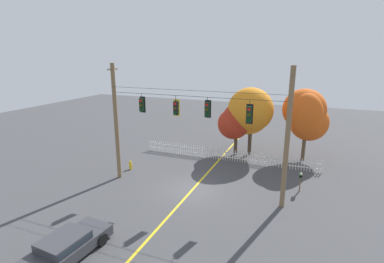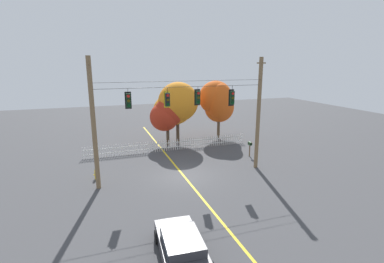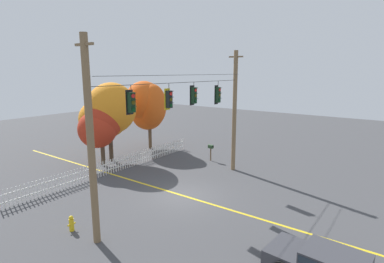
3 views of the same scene
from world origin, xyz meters
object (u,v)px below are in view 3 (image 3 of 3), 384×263
(traffic_signal_eastbound_side, at_px, (218,95))
(autumn_maple_near_fence, at_px, (101,125))
(autumn_maple_mid, at_px, (108,113))
(fire_hydrant, at_px, (71,223))
(traffic_signal_westbound_side, at_px, (131,102))
(roadside_mailbox, at_px, (211,148))
(autumn_oak_far_east, at_px, (147,106))
(traffic_signal_northbound_primary, at_px, (194,95))
(traffic_signal_southbound_primary, at_px, (169,99))

(traffic_signal_eastbound_side, xyz_separation_m, autumn_maple_near_fence, (-2.86, 8.78, -2.57))
(autumn_maple_mid, bearing_deg, traffic_signal_eastbound_side, -78.99)
(autumn_maple_mid, bearing_deg, fire_hydrant, -138.19)
(traffic_signal_westbound_side, bearing_deg, roadside_mailbox, 13.45)
(traffic_signal_westbound_side, bearing_deg, autumn_oak_far_east, 41.74)
(traffic_signal_eastbound_side, bearing_deg, autumn_maple_near_fence, 108.04)
(traffic_signal_westbound_side, height_order, traffic_signal_northbound_primary, same)
(traffic_signal_northbound_primary, height_order, traffic_signal_eastbound_side, same)
(traffic_signal_eastbound_side, xyz_separation_m, fire_hydrant, (-10.08, 1.72, -5.44))
(traffic_signal_westbound_side, bearing_deg, traffic_signal_eastbound_side, 0.01)
(traffic_signal_southbound_primary, bearing_deg, traffic_signal_westbound_side, 180.00)
(traffic_signal_eastbound_side, bearing_deg, traffic_signal_westbound_side, -179.99)
(autumn_oak_far_east, bearing_deg, traffic_signal_southbound_primary, -130.25)
(traffic_signal_westbound_side, distance_m, autumn_oak_far_east, 14.70)
(autumn_maple_near_fence, height_order, autumn_maple_mid, autumn_maple_mid)
(traffic_signal_northbound_primary, bearing_deg, traffic_signal_eastbound_side, 0.01)
(traffic_signal_southbound_primary, height_order, autumn_maple_mid, traffic_signal_southbound_primary)
(traffic_signal_northbound_primary, bearing_deg, autumn_oak_far_east, 58.41)
(traffic_signal_westbound_side, xyz_separation_m, traffic_signal_southbound_primary, (2.67, -0.00, -0.05))
(autumn_oak_far_east, relative_size, fire_hydrant, 8.60)
(roadside_mailbox, bearing_deg, autumn_maple_mid, 128.00)
(traffic_signal_westbound_side, xyz_separation_m, autumn_oak_far_east, (10.89, 9.71, -1.78))
(traffic_signal_westbound_side, xyz_separation_m, autumn_maple_mid, (5.87, 9.14, -1.85))
(traffic_signal_southbound_primary, height_order, autumn_oak_far_east, traffic_signal_southbound_primary)
(traffic_signal_southbound_primary, distance_m, autumn_oak_far_east, 12.84)
(traffic_signal_westbound_side, relative_size, autumn_maple_mid, 0.21)
(autumn_oak_far_east, bearing_deg, traffic_signal_eastbound_side, -108.46)
(traffic_signal_southbound_primary, distance_m, autumn_maple_near_fence, 9.41)
(traffic_signal_southbound_primary, distance_m, fire_hydrant, 7.69)
(traffic_signal_northbound_primary, distance_m, autumn_oak_far_east, 11.54)
(fire_hydrant, bearing_deg, traffic_signal_westbound_side, -35.22)
(autumn_maple_near_fence, relative_size, autumn_maple_mid, 0.77)
(traffic_signal_southbound_primary, relative_size, traffic_signal_eastbound_side, 0.92)
(autumn_oak_far_east, xyz_separation_m, roadside_mailbox, (0.07, -7.09, -3.02))
(autumn_maple_mid, bearing_deg, traffic_signal_southbound_primary, -109.31)
(traffic_signal_westbound_side, bearing_deg, fire_hydrant, 144.78)
(traffic_signal_southbound_primary, xyz_separation_m, roadside_mailbox, (8.29, 2.62, -4.75))
(autumn_maple_near_fence, bearing_deg, autumn_maple_mid, 18.12)
(autumn_oak_far_east, height_order, roadside_mailbox, autumn_oak_far_east)
(roadside_mailbox, bearing_deg, autumn_maple_near_fence, 135.06)
(traffic_signal_westbound_side, distance_m, autumn_maple_near_fence, 10.36)
(autumn_maple_near_fence, xyz_separation_m, autumn_maple_mid, (1.08, 0.35, 0.84))
(traffic_signal_westbound_side, relative_size, traffic_signal_northbound_primary, 1.01)
(traffic_signal_eastbound_side, bearing_deg, fire_hydrant, 170.34)
(autumn_maple_near_fence, distance_m, fire_hydrant, 10.50)
(fire_hydrant, bearing_deg, autumn_maple_mid, 41.81)
(traffic_signal_eastbound_side, relative_size, roadside_mailbox, 1.12)
(traffic_signal_westbound_side, distance_m, roadside_mailbox, 12.25)
(traffic_signal_northbound_primary, bearing_deg, autumn_maple_near_fence, 90.85)
(traffic_signal_northbound_primary, xyz_separation_m, traffic_signal_eastbound_side, (2.73, 0.00, -0.13))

